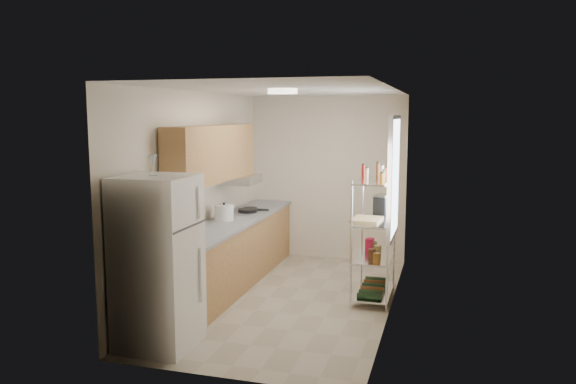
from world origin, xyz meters
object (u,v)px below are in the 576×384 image
(frying_pan_large, at_px, (248,211))
(cutting_board, at_px, (367,219))
(refrigerator, at_px, (158,262))
(espresso_machine, at_px, (382,205))
(rice_cooker, at_px, (224,213))

(frying_pan_large, bearing_deg, cutting_board, -46.93)
(refrigerator, distance_m, espresso_machine, 3.05)
(rice_cooker, height_order, frying_pan_large, rice_cooker)
(refrigerator, xyz_separation_m, rice_cooker, (-0.14, 2.05, 0.14))
(refrigerator, relative_size, rice_cooker, 6.62)
(frying_pan_large, bearing_deg, espresso_machine, -35.46)
(rice_cooker, relative_size, cutting_board, 0.58)
(refrigerator, xyz_separation_m, cutting_board, (1.78, 1.97, 0.17))
(refrigerator, distance_m, cutting_board, 2.66)
(rice_cooker, bearing_deg, refrigerator, -86.18)
(refrigerator, height_order, rice_cooker, refrigerator)
(cutting_board, bearing_deg, frying_pan_large, 157.65)
(cutting_board, bearing_deg, rice_cooker, 177.66)
(rice_cooker, bearing_deg, cutting_board, -2.34)
(rice_cooker, height_order, cutting_board, rice_cooker)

